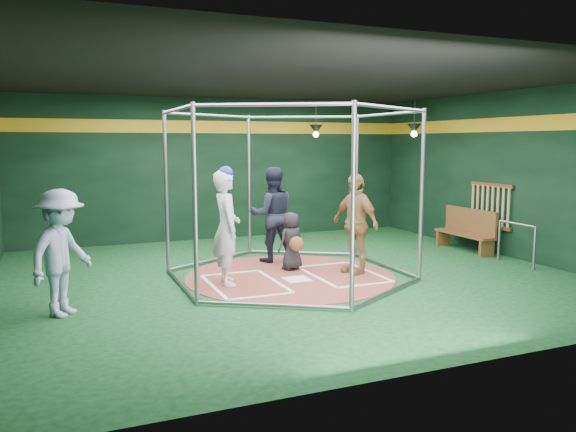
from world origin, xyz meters
name	(u,v)px	position (x,y,z in m)	size (l,w,h in m)	color
room_shell	(290,180)	(0.00, 0.01, 1.75)	(10.10, 9.10, 3.53)	#0C3515
clay_disc	(290,276)	(0.00, 0.00, 0.01)	(3.80, 3.80, 0.01)	brown
home_plate	(297,279)	(0.00, -0.30, 0.02)	(0.43, 0.43, 0.01)	white
batter_box_left	(245,284)	(-0.95, -0.25, 0.02)	(1.17, 1.77, 0.01)	white
batter_box_right	(343,274)	(0.95, -0.25, 0.02)	(1.17, 1.77, 0.01)	white
batting_cage	(290,194)	(0.00, 0.00, 1.50)	(4.05, 4.67, 3.00)	gray
bat_rack	(490,205)	(4.93, 0.40, 1.05)	(0.07, 1.25, 0.98)	brown
pendant_lamp_near	(316,130)	(2.20, 3.60, 2.74)	(0.34, 0.34, 0.90)	black
pendant_lamp_far	(414,129)	(4.00, 2.00, 2.74)	(0.34, 0.34, 0.90)	black
batter_figure	(226,226)	(-1.22, -0.11, 1.01)	(0.54, 0.76, 2.02)	silver
visitor_leopard	(355,223)	(1.23, -0.19, 0.93)	(1.08, 0.45, 1.84)	tan
catcher_figure	(292,241)	(0.23, 0.46, 0.56)	(0.61, 0.63, 1.10)	black
umpire	(272,215)	(0.16, 1.33, 0.97)	(0.93, 0.73, 1.92)	black
bystander_blue	(61,253)	(-3.84, -0.90, 0.89)	(1.16, 0.66, 1.79)	#96A9C7
dugout_bench	(467,229)	(4.62, 0.76, 0.49)	(0.38, 1.64, 0.95)	brown
steel_railing	(516,237)	(4.55, -0.78, 0.56)	(0.05, 0.98, 0.85)	gray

